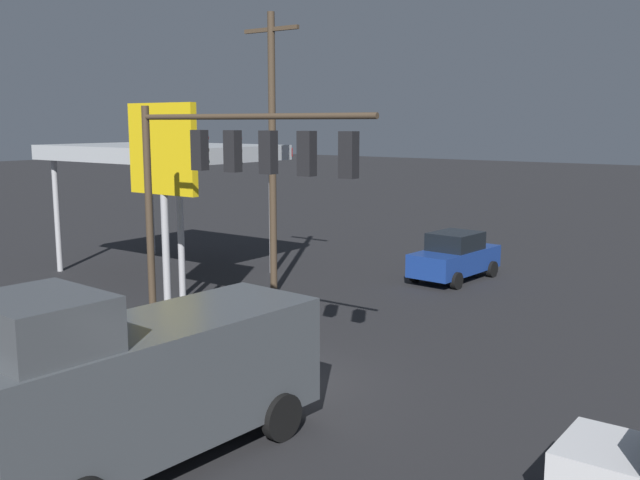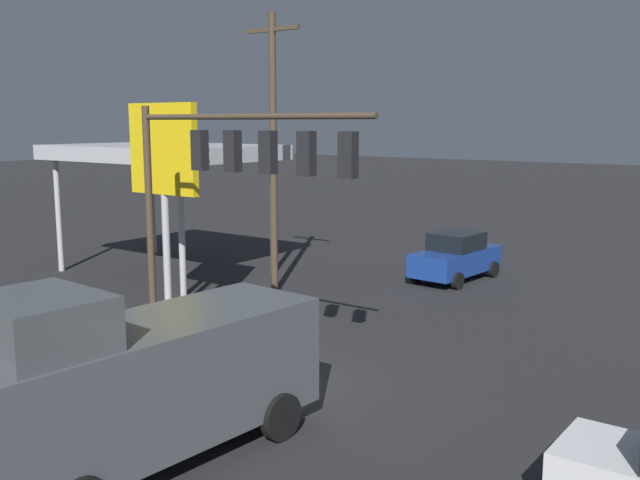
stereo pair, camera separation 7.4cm
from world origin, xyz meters
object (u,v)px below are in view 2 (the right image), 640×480
Objects in this scene: delivery_truck at (143,378)px; price_sign at (163,160)px; traffic_signal_assembly at (233,170)px; sedan_waiting at (456,256)px; utility_pole at (273,149)px.

price_sign is at bearing -130.10° from delivery_truck.
sedan_waiting is (0.32, -13.15, -4.18)m from traffic_signal_assembly.
sedan_waiting is at bearing -125.77° from utility_pole.
price_sign reaches higher than traffic_signal_assembly.
price_sign is (0.53, 4.68, -0.21)m from utility_pole.
traffic_signal_assembly reaches higher than delivery_truck.
utility_pole is at bearing -56.38° from traffic_signal_assembly.
utility_pole is 14.01m from delivery_truck.
delivery_truck is 17.98m from sedan_waiting.
delivery_truck is 1.53× the size of sedan_waiting.
price_sign is at bearing -20.07° from sedan_waiting.
traffic_signal_assembly is at bearing -152.19° from delivery_truck.
price_sign is 1.51× the size of sedan_waiting.
utility_pole reaches higher than price_sign.
traffic_signal_assembly is 8.49m from utility_pole.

